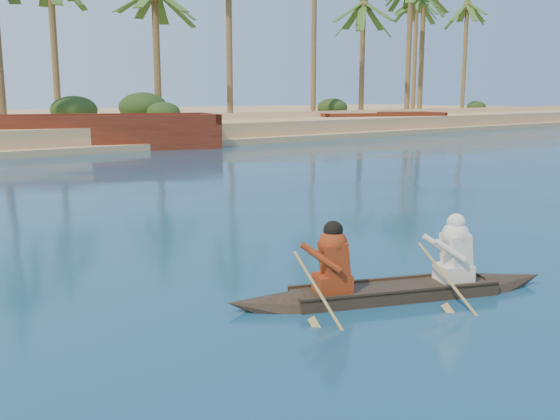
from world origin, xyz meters
TOP-DOWN VIEW (x-y plane):
  - ground at (0.00, 0.00)m, footprint 160.00×160.00m
  - palm_grove at (0.00, 35.00)m, footprint 110.00×14.00m
  - shrub_cluster at (0.00, 31.50)m, footprint 100.00×6.00m
  - canoe at (-7.27, -3.44)m, footprint 5.08×2.65m
  - barge_mid at (-0.29, 25.05)m, footprint 14.49×8.73m
  - barge_right at (25.44, 27.00)m, footprint 11.75×7.24m

SIDE VIEW (x-z plane):
  - ground at x=0.00m, z-range 0.00..0.00m
  - canoe at x=-7.27m, z-range -0.44..1.00m
  - barge_right at x=25.44m, z-range -0.28..1.58m
  - barge_mid at x=-0.29m, z-range -0.34..1.95m
  - shrub_cluster at x=0.00m, z-range 0.00..2.40m
  - palm_grove at x=0.00m, z-range 0.00..16.00m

